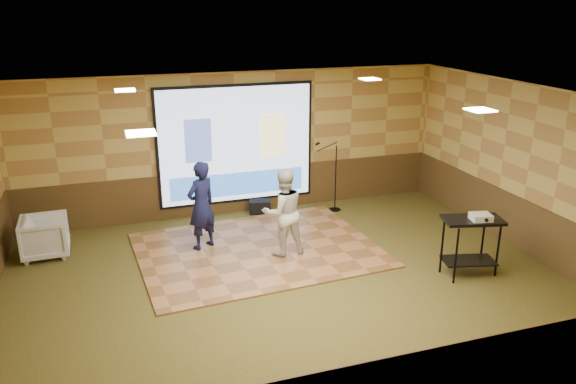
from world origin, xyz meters
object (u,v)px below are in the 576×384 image
object	(u,v)px
dance_floor	(258,250)
projector	(481,217)
player_right	(283,212)
banquet_chair	(45,237)
av_table	(471,235)
duffel_bag	(260,207)
projector_screen	(236,146)
mic_stand	(333,189)
player_left	(201,205)

from	to	relation	value
dance_floor	projector	distance (m)	3.93
player_right	banquet_chair	bearing A→B (deg)	-21.02
player_right	banquet_chair	size ratio (longest dim) A/B	1.97
av_table	duffel_bag	xyz separation A→B (m)	(-2.53, 3.88, -0.57)
dance_floor	banquet_chair	bearing A→B (deg)	164.93
banquet_chair	duffel_bag	xyz separation A→B (m)	(4.21, 0.88, -0.23)
banquet_chair	projector_screen	bearing A→B (deg)	-75.10
player_right	duffel_bag	bearing A→B (deg)	-97.67
mic_stand	duffel_bag	bearing A→B (deg)	154.17
mic_stand	player_left	bearing A→B (deg)	-172.86
dance_floor	av_table	distance (m)	3.74
player_right	projector	size ratio (longest dim) A/B	5.00
player_right	mic_stand	world-z (taller)	player_right
projector_screen	banquet_chair	xyz separation A→B (m)	(-3.78, -1.08, -1.11)
player_right	banquet_chair	world-z (taller)	player_right
duffel_bag	projector_screen	bearing A→B (deg)	155.63
player_right	projector	xyz separation A→B (m)	(2.77, -1.78, 0.23)
dance_floor	player_left	size ratio (longest dim) A/B	2.59
av_table	duffel_bag	bearing A→B (deg)	123.08
player_left	banquet_chair	distance (m)	2.82
dance_floor	player_right	xyz separation A→B (m)	(0.39, -0.32, 0.81)
player_right	av_table	world-z (taller)	player_right
player_left	duffel_bag	world-z (taller)	player_left
dance_floor	mic_stand	world-z (taller)	mic_stand
av_table	duffel_bag	distance (m)	4.66
duffel_bag	dance_floor	bearing A→B (deg)	-106.64
av_table	banquet_chair	world-z (taller)	av_table
banquet_chair	av_table	bearing A→B (deg)	-114.97
projector	projector_screen	bearing A→B (deg)	138.35
dance_floor	projector	size ratio (longest dim) A/B	13.42
dance_floor	player_right	size ratio (longest dim) A/B	2.68
dance_floor	av_table	size ratio (longest dim) A/B	4.25
player_right	av_table	xyz separation A→B (m)	(2.70, -1.69, -0.12)
dance_floor	player_right	bearing A→B (deg)	-39.32
projector	banquet_chair	distance (m)	7.51
projector	banquet_chair	size ratio (longest dim) A/B	0.39
duffel_bag	player_right	bearing A→B (deg)	-94.49
projector_screen	player_right	world-z (taller)	projector_screen
player_left	banquet_chair	size ratio (longest dim) A/B	2.03
mic_stand	banquet_chair	xyz separation A→B (m)	(-5.76, -0.53, -0.13)
dance_floor	player_right	world-z (taller)	player_right
player_left	projector	distance (m)	4.80
projector_screen	banquet_chair	bearing A→B (deg)	-164.09
mic_stand	banquet_chair	bearing A→B (deg)	172.26
player_left	projector	xyz separation A→B (m)	(4.09, -2.50, 0.20)
projector_screen	duffel_bag	xyz separation A→B (m)	(0.43, -0.20, -1.34)
player_right	projector	world-z (taller)	player_right
projector_screen	mic_stand	distance (m)	2.28
av_table	banquet_chair	xyz separation A→B (m)	(-6.74, 2.99, -0.34)
av_table	projector_screen	bearing A→B (deg)	125.98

